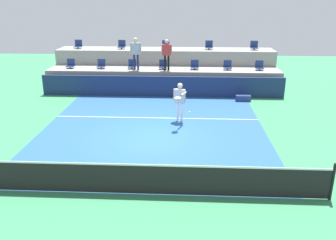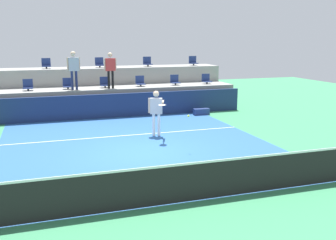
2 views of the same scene
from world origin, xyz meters
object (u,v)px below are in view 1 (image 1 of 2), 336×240
stadium_chair_lower_center (163,65)px  spectator_in_grey (136,51)px  stadium_chair_upper_center (166,46)px  spectator_leaning_on_rail (167,52)px  stadium_chair_lower_right (228,66)px  tennis_ball (190,112)px  stadium_chair_lower_far_left (71,64)px  stadium_chair_upper_left (122,45)px  stadium_chair_lower_mid_right (195,65)px  stadium_chair_upper_right (209,46)px  stadium_chair_lower_left (101,65)px  tennis_player (180,98)px  stadium_chair_upper_far_left (78,45)px  stadium_chair_upper_far_right (254,46)px  stadium_chair_lower_mid_left (132,65)px  stadium_chair_lower_far_right (259,66)px  equipment_bag (243,98)px

stadium_chair_lower_center → spectator_in_grey: spectator_in_grey is taller
spectator_in_grey → stadium_chair_upper_center: bearing=55.4°
spectator_leaning_on_rail → spectator_in_grey: bearing=180.0°
stadium_chair_lower_right → tennis_ball: size_ratio=7.65×
stadium_chair_lower_far_left → stadium_chair_upper_left: bearing=34.2°
stadium_chair_lower_mid_right → stadium_chair_upper_right: (0.87, 1.80, 0.85)m
stadium_chair_lower_left → stadium_chair_upper_right: 6.46m
tennis_player → stadium_chair_upper_left: bearing=117.7°
stadium_chair_upper_far_left → stadium_chair_lower_right: bearing=-11.4°
stadium_chair_lower_left → stadium_chair_lower_mid_right: 5.28m
stadium_chair_upper_far_right → tennis_player: (-4.26, -7.01, -1.28)m
stadium_chair_lower_left → stadium_chair_upper_right: size_ratio=1.00×
stadium_chair_lower_mid_left → stadium_chair_lower_center: (1.74, 0.00, 0.00)m
stadium_chair_lower_center → stadium_chair_upper_far_right: 5.68m
stadium_chair_upper_far_right → spectator_in_grey: (-6.78, -2.18, 0.01)m
stadium_chair_upper_right → tennis_player: size_ratio=0.31×
stadium_chair_lower_far_right → stadium_chair_upper_far_right: stadium_chair_upper_far_right is taller
stadium_chair_upper_far_right → stadium_chair_lower_far_right: bearing=-88.8°
stadium_chair_lower_left → stadium_chair_upper_far_left: stadium_chair_upper_far_left is taller
stadium_chair_lower_mid_right → spectator_in_grey: bearing=-173.2°
stadium_chair_lower_right → stadium_chair_upper_left: (-6.22, 1.80, 0.85)m
stadium_chair_upper_center → stadium_chair_lower_mid_left: bearing=-134.8°
stadium_chair_upper_left → spectator_in_grey: (1.16, -2.18, 0.01)m
stadium_chair_lower_far_right → stadium_chair_upper_far_left: stadium_chair_upper_far_left is taller
stadium_chair_lower_right → stadium_chair_lower_far_right: size_ratio=1.00×
stadium_chair_upper_center → spectator_leaning_on_rail: bearing=-85.1°
stadium_chair_lower_far_right → stadium_chair_lower_mid_right: bearing=180.0°
stadium_chair_lower_center → spectator_leaning_on_rail: size_ratio=0.31×
stadium_chair_lower_left → spectator_leaning_on_rail: 3.84m
tennis_player → stadium_chair_lower_left: bearing=131.2°
stadium_chair_lower_left → stadium_chair_upper_center: bearing=26.9°
stadium_chair_lower_mid_left → stadium_chair_lower_center: same height
spectator_in_grey → tennis_ball: spectator_in_grey is taller
stadium_chair_lower_left → stadium_chair_lower_far_right: size_ratio=1.00×
stadium_chair_upper_left → stadium_chair_lower_mid_left: bearing=-64.0°
stadium_chair_upper_left → equipment_bag: bearing=-28.4°
stadium_chair_lower_mid_left → stadium_chair_upper_left: 2.18m
spectator_leaning_on_rail → tennis_ball: size_ratio=24.87×
stadium_chair_upper_far_left → tennis_ball: 11.51m
tennis_player → equipment_bag: bearing=45.6°
stadium_chair_lower_far_left → tennis_player: 8.21m
stadium_chair_lower_far_left → stadium_chair_lower_left: size_ratio=1.00×
stadium_chair_lower_mid_left → spectator_in_grey: (0.28, -0.38, 0.86)m
stadium_chair_lower_mid_right → stadium_chair_upper_center: stadium_chair_upper_center is taller
tennis_player → stadium_chair_upper_center: bearing=98.2°
stadium_chair_upper_far_left → stadium_chair_upper_left: 2.67m
stadium_chair_upper_far_right → tennis_ball: stadium_chair_upper_far_right is taller
spectator_leaning_on_rail → stadium_chair_lower_far_right: bearing=4.3°
stadium_chair_upper_far_right → spectator_leaning_on_rail: 5.53m
stadium_chair_upper_center → tennis_ball: (1.41, -9.25, -1.16)m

